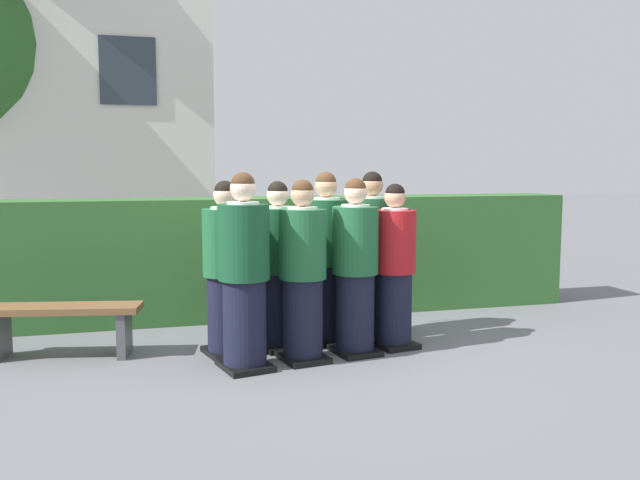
% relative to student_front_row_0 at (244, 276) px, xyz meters
% --- Properties ---
extents(ground_plane, '(60.00, 60.00, 0.00)m').
position_rel_student_front_row_0_xyz_m(ground_plane, '(0.78, 0.17, -0.81)').
color(ground_plane, slate).
extents(student_front_row_0, '(0.48, 0.56, 1.69)m').
position_rel_student_front_row_0_xyz_m(student_front_row_0, '(0.00, 0.00, 0.00)').
color(student_front_row_0, black).
rests_on(student_front_row_0, ground).
extents(student_front_row_1, '(0.45, 0.54, 1.62)m').
position_rel_student_front_row_0_xyz_m(student_front_row_1, '(0.54, 0.10, -0.03)').
color(student_front_row_1, black).
rests_on(student_front_row_1, ground).
extents(student_front_row_2, '(0.44, 0.52, 1.63)m').
position_rel_student_front_row_0_xyz_m(student_front_row_2, '(1.06, 0.21, -0.03)').
color(student_front_row_2, black).
rests_on(student_front_row_2, ground).
extents(student_in_red_blazer, '(0.44, 0.51, 1.57)m').
position_rel_student_front_row_0_xyz_m(student_in_red_blazer, '(1.50, 0.33, -0.06)').
color(student_in_red_blazer, black).
rests_on(student_in_red_blazer, ground).
extents(student_rear_row_0, '(0.47, 0.53, 1.61)m').
position_rel_student_front_row_0_xyz_m(student_rear_row_0, '(-0.09, 0.47, -0.04)').
color(student_rear_row_0, black).
rests_on(student_rear_row_0, ground).
extents(student_rear_row_1, '(0.46, 0.53, 1.60)m').
position_rel_student_front_row_0_xyz_m(student_rear_row_1, '(0.41, 0.57, -0.04)').
color(student_rear_row_1, black).
rests_on(student_rear_row_1, ground).
extents(student_rear_row_2, '(0.44, 0.52, 1.68)m').
position_rel_student_front_row_0_xyz_m(student_rear_row_2, '(0.92, 0.68, -0.00)').
color(student_rear_row_2, black).
rests_on(student_rear_row_2, ground).
extents(student_rear_row_3, '(0.44, 0.55, 1.68)m').
position_rel_student_front_row_0_xyz_m(student_rear_row_3, '(1.43, 0.79, -0.00)').
color(student_rear_row_3, black).
rests_on(student_rear_row_3, ground).
extents(hedge, '(7.00, 0.70, 1.37)m').
position_rel_student_front_row_0_xyz_m(hedge, '(0.78, 2.03, -0.12)').
color(hedge, '#33662D').
rests_on(hedge, ground).
extents(school_building_main, '(5.37, 3.23, 6.82)m').
position_rel_student_front_row_0_xyz_m(school_building_main, '(-2.07, 7.60, 2.68)').
color(school_building_main, silver).
rests_on(school_building_main, ground).
extents(wooden_bench, '(1.44, 0.63, 0.48)m').
position_rel_student_front_row_0_xyz_m(wooden_bench, '(-1.55, 0.78, -0.45)').
color(wooden_bench, brown).
rests_on(wooden_bench, ground).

